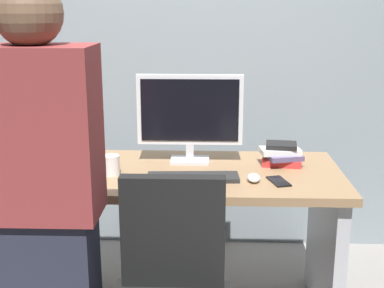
% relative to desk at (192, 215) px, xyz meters
% --- Properties ---
extents(wall_back, '(6.40, 0.10, 3.00)m').
position_rel_desk_xyz_m(wall_back, '(0.00, 0.85, 0.98)').
color(wall_back, gray).
rests_on(wall_back, ground).
extents(desk, '(1.47, 0.73, 0.76)m').
position_rel_desk_xyz_m(desk, '(0.00, 0.00, 0.00)').
color(desk, '#93704C').
rests_on(desk, ground).
extents(person_at_desk, '(0.40, 0.24, 1.64)m').
position_rel_desk_xyz_m(person_at_desk, '(-0.49, -0.80, 0.32)').
color(person_at_desk, '#262838').
rests_on(person_at_desk, ground).
extents(monitor, '(0.54, 0.14, 0.46)m').
position_rel_desk_xyz_m(monitor, '(-0.02, 0.15, 0.49)').
color(monitor, silver).
rests_on(monitor, desk).
extents(keyboard, '(0.44, 0.15, 0.02)m').
position_rel_desk_xyz_m(keyboard, '(0.01, -0.13, 0.24)').
color(keyboard, '#262626').
rests_on(keyboard, desk).
extents(mouse, '(0.06, 0.10, 0.03)m').
position_rel_desk_xyz_m(mouse, '(0.29, -0.15, 0.25)').
color(mouse, white).
rests_on(mouse, desk).
extents(cup_near_keyboard, '(0.08, 0.08, 0.10)m').
position_rel_desk_xyz_m(cup_near_keyboard, '(-0.39, -0.07, 0.28)').
color(cup_near_keyboard, silver).
rests_on(cup_near_keyboard, desk).
extents(book_stack, '(0.22, 0.19, 0.11)m').
position_rel_desk_xyz_m(book_stack, '(0.45, 0.12, 0.29)').
color(book_stack, red).
rests_on(book_stack, desk).
extents(cell_phone, '(0.11, 0.16, 0.01)m').
position_rel_desk_xyz_m(cell_phone, '(0.40, -0.16, 0.24)').
color(cell_phone, black).
rests_on(cell_phone, desk).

